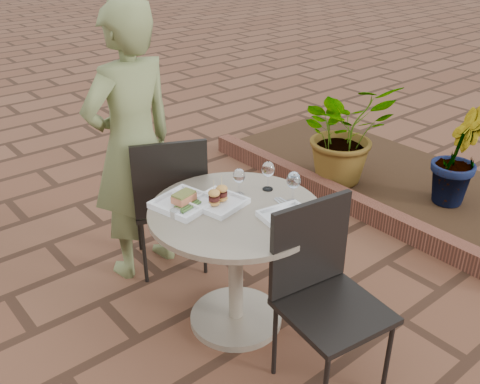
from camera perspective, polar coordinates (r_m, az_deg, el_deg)
ground at (r=3.25m, az=-4.41°, el=-12.20°), size 60.00×60.00×0.00m
cafe_table at (r=2.86m, az=-0.46°, el=-6.17°), size 0.90×0.90×0.73m
chair_far at (r=3.29m, az=-7.53°, el=-0.26°), size 0.58×0.58×0.93m
chair_near at (r=2.54m, az=8.77°, el=-9.56°), size 0.50×0.50×0.93m
diner at (r=3.24m, az=-11.39°, el=4.84°), size 0.66×0.48×1.70m
plate_salmon at (r=2.77m, az=-5.96°, el=-1.08°), size 0.33×0.33×0.07m
plate_sliders at (r=2.76m, az=-2.35°, el=-0.84°), size 0.29×0.29×0.16m
plate_tuna at (r=2.64m, az=5.28°, el=-2.77°), size 0.28×0.28×0.03m
wine_glass_right at (r=2.76m, az=5.73°, el=1.18°), size 0.07×0.07×0.18m
wine_glass_mid at (r=2.82m, az=-0.10°, el=1.66°), size 0.07×0.07×0.15m
wine_glass_far at (r=2.88m, az=3.02°, el=2.37°), size 0.07×0.07×0.17m
steel_ramekin at (r=2.67m, az=-6.91°, el=-2.29°), size 0.06×0.06×0.04m
cutlery_set at (r=2.78m, az=4.96°, el=-1.37°), size 0.10×0.20×0.00m
planter_curb at (r=4.32m, az=10.61°, el=-0.56°), size 0.12×3.00×0.15m
mulch_bed at (r=4.85m, az=15.96°, el=1.47°), size 1.30×3.00×0.06m
potted_plant_a at (r=4.49m, az=11.08°, el=6.32°), size 0.95×0.89×0.86m
potted_plant_b at (r=4.39m, az=22.11°, el=3.58°), size 0.50×0.45×0.76m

